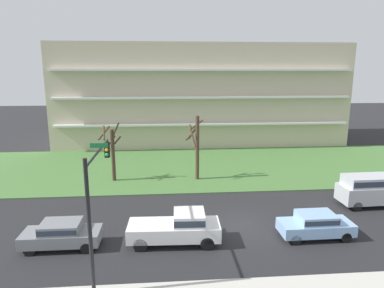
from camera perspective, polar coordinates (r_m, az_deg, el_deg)
The scene contains 10 objects.
ground at distance 23.34m, azimuth 8.29°, elevation -13.33°, with size 160.00×160.00×0.00m, color #232326.
grass_lawn_strip at distance 36.23m, azimuth 3.41°, elevation -3.72°, with size 80.00×16.00×0.08m, color #477238.
apartment_building at distance 48.78m, azimuth 1.22°, elevation 8.42°, with size 38.57×12.85×13.41m.
tree_far_left at distance 31.66m, azimuth -13.26°, elevation -1.08°, with size 2.00×2.04×5.44m.
tree_left at distance 31.12m, azimuth 0.77°, elevation -0.18°, with size 1.73×1.86×6.02m.
sedan_gray_near_left at distance 21.50m, azimuth -21.09°, elevation -13.85°, with size 4.40×1.81×1.57m.
van_silver_center_left at distance 29.10m, azimuth 28.34°, elevation -6.51°, with size 5.25×2.14×2.36m.
sedan_blue_center_right at distance 22.53m, azimuth 20.08°, elevation -12.53°, with size 4.42×1.86×1.57m.
pickup_white_near_right at distance 20.57m, azimuth -2.36°, elevation -13.76°, with size 5.47×2.20×1.95m.
traffic_signal_mast at distance 17.08m, azimuth -15.73°, elevation -7.27°, with size 0.90×5.74×6.50m.
Camera 1 is at (-4.93, -20.46, 10.07)m, focal length 31.72 mm.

